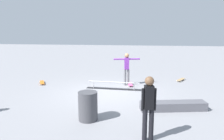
% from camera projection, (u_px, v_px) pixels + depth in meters
% --- Properties ---
extents(ground_plane, '(60.00, 60.00, 0.00)m').
position_uv_depth(ground_plane, '(108.00, 93.00, 9.35)').
color(ground_plane, gray).
extents(grind_rail, '(2.58, 0.34, 0.35)m').
position_uv_depth(grind_rail, '(114.00, 86.00, 9.94)').
color(grind_rail, black).
rests_on(grind_rail, ground_plane).
extents(skate_ledge, '(2.30, 0.90, 0.29)m').
position_uv_depth(skate_ledge, '(173.00, 106.00, 7.33)').
color(skate_ledge, '#595960').
rests_on(skate_ledge, ground_plane).
extents(skater_main, '(1.28, 0.37, 1.61)m').
position_uv_depth(skater_main, '(127.00, 67.00, 10.50)').
color(skater_main, slate).
rests_on(skater_main, ground_plane).
extents(skateboard_main, '(0.35, 0.82, 0.09)m').
position_uv_depth(skateboard_main, '(130.00, 84.00, 10.60)').
color(skateboard_main, '#E05993').
rests_on(skateboard_main, ground_plane).
extents(bystander_black_shirt, '(0.37, 0.23, 1.63)m').
position_uv_depth(bystander_black_shirt, '(149.00, 105.00, 5.17)').
color(bystander_black_shirt, black).
rests_on(bystander_black_shirt, ground_plane).
extents(loose_skateboard_orange, '(0.55, 0.80, 0.09)m').
position_uv_depth(loose_skateboard_orange, '(42.00, 82.00, 10.94)').
color(loose_skateboard_orange, orange).
rests_on(loose_skateboard_orange, ground_plane).
extents(loose_skateboard_natural, '(0.57, 0.79, 0.09)m').
position_uv_depth(loose_skateboard_natural, '(181.00, 79.00, 11.57)').
color(loose_skateboard_natural, tan).
rests_on(loose_skateboard_natural, ground_plane).
extents(trash_bin, '(0.58, 0.58, 0.89)m').
position_uv_depth(trash_bin, '(88.00, 106.00, 6.46)').
color(trash_bin, '#47474C').
rests_on(trash_bin, ground_plane).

